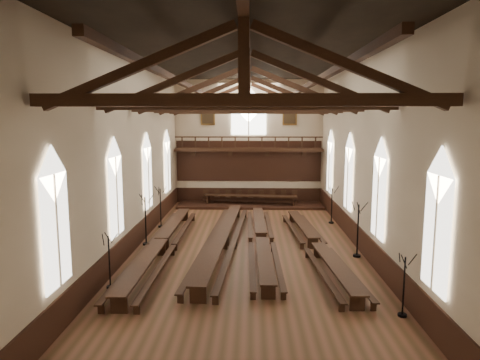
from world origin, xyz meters
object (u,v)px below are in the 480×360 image
object	(u,v)px
high_table	(250,197)
candelabrum_left_far	(161,215)
candelabrum_right_near	(403,297)
candelabrum_left_near	(110,271)
candelabrum_right_mid	(357,240)
refectory_row_c	(261,238)
candelabrum_left_mid	(146,230)
refectory_row_d	(316,244)
refectory_row_a	(161,242)
candelabrum_right_far	(331,212)
dais	(250,205)
refectory_row_b	(223,237)

from	to	relation	value
high_table	candelabrum_left_far	world-z (taller)	candelabrum_left_far
candelabrum_right_near	candelabrum_left_near	bearing A→B (deg)	168.56
candelabrum_left_near	candelabrum_right_mid	distance (m)	11.90
refectory_row_c	candelabrum_left_mid	world-z (taller)	candelabrum_left_mid
refectory_row_c	candelabrum_left_mid	distance (m)	6.35
refectory_row_d	candelabrum_right_near	size ratio (longest dim) A/B	6.14
refectory_row_c	candelabrum_left_near	bearing A→B (deg)	-137.88
refectory_row_a	candelabrum_right_far	bearing A→B (deg)	33.47
dais	candelabrum_left_mid	distance (m)	12.09
refectory_row_c	candelabrum_right_far	world-z (taller)	candelabrum_right_far
refectory_row_d	candelabrum_right_mid	size ratio (longest dim) A/B	4.96
refectory_row_c	candelabrum_right_far	bearing A→B (deg)	49.26
candelabrum_left_near	candelabrum_left_mid	distance (m)	6.05
high_table	refectory_row_b	bearing A→B (deg)	-97.62
candelabrum_left_mid	candelabrum_right_far	size ratio (longest dim) A/B	1.13
refectory_row_b	candelabrum_right_mid	distance (m)	7.01
dais	candelabrum_left_near	size ratio (longest dim) A/B	4.89
candelabrum_right_near	refectory_row_c	bearing A→B (deg)	120.90
candelabrum_right_mid	candelabrum_right_far	bearing A→B (deg)	90.00
candelabrum_left_far	candelabrum_right_mid	distance (m)	12.45
refectory_row_a	candelabrum_left_far	size ratio (longest dim) A/B	5.54
refectory_row_a	refectory_row_c	distance (m)	5.31
refectory_row_b	candelabrum_left_far	bearing A→B (deg)	135.04
candelabrum_right_far	candelabrum_left_mid	bearing A→B (deg)	-154.86
dais	candelabrum_left_far	bearing A→B (deg)	-130.19
candelabrum_left_mid	candelabrum_left_far	bearing A→B (deg)	90.00
refectory_row_c	candelabrum_right_mid	world-z (taller)	candelabrum_right_mid
dais	candelabrum_left_far	size ratio (longest dim) A/B	4.31
refectory_row_b	candelabrum_right_near	distance (m)	10.50
refectory_row_c	candelabrum_right_near	xyz separation A→B (m)	(4.77, -7.97, 0.18)
high_table	candelabrum_left_near	size ratio (longest dim) A/B	3.18
candelabrum_left_far	candelabrum_right_far	xyz separation A→B (m)	(11.10, 1.33, -0.04)
refectory_row_c	high_table	world-z (taller)	high_table
refectory_row_d	candelabrum_left_near	size ratio (longest dim) A/B	6.03
candelabrum_left_mid	candelabrum_right_near	size ratio (longest dim) A/B	1.24
refectory_row_a	high_table	xyz separation A→B (m)	(4.58, 12.02, 0.21)
high_table	candelabrum_right_mid	distance (m)	13.51
candelabrum_left_far	candelabrum_left_mid	bearing A→B (deg)	-90.00
candelabrum_left_far	refectory_row_a	bearing A→B (deg)	-77.90
candelabrum_right_mid	candelabrum_right_far	size ratio (longest dim) A/B	1.13
candelabrum_right_mid	high_table	bearing A→B (deg)	113.53
candelabrum_right_near	candelabrum_right_mid	size ratio (longest dim) A/B	0.81
dais	candelabrum_left_near	distance (m)	17.64
dais	refectory_row_d	bearing A→B (deg)	-74.07
high_table	candelabrum_right_far	world-z (taller)	candelabrum_right_far
refectory_row_c	candelabrum_right_near	distance (m)	9.29
candelabrum_right_near	refectory_row_b	bearing A→B (deg)	130.83
candelabrum_left_near	candelabrum_left_far	distance (m)	9.93
refectory_row_b	candelabrum_left_far	xyz separation A→B (m)	(-4.24, 4.23, 0.22)
refectory_row_d	candelabrum_right_mid	distance (m)	2.10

